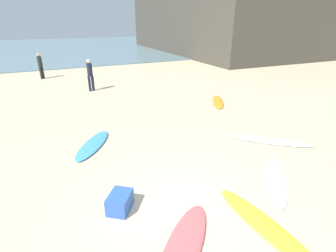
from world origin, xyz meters
name	(u,v)px	position (x,y,z in m)	size (l,w,h in m)	color
ground_plane	(182,210)	(0.00, 0.00, 0.00)	(120.00, 120.00, 0.00)	#C6B28E
ocean_water	(56,47)	(0.00, 38.52, 0.04)	(120.00, 40.00, 0.08)	slate
surfboard_0	(271,141)	(4.10, 1.49, 0.03)	(0.50, 2.55, 0.07)	silver
surfboard_1	(265,226)	(1.18, -1.09, 0.04)	(0.50, 2.41, 0.07)	yellow
surfboard_2	(93,145)	(-1.11, 3.74, 0.04)	(0.58, 2.07, 0.08)	#4299E3
surfboard_3	(275,179)	(2.57, -0.08, 0.03)	(0.51, 2.29, 0.07)	white
surfboard_4	(184,246)	(-0.44, -0.82, 0.04)	(0.59, 2.17, 0.09)	#E05556
surfboard_6	(218,102)	(5.13, 5.69, 0.04)	(0.50, 2.15, 0.07)	orange
beachgoer_mid	(90,73)	(0.13, 10.57, 0.97)	(0.35, 0.35, 1.73)	#191E33
beachgoer_far	(40,65)	(-2.27, 15.33, 0.93)	(0.39, 0.39, 1.67)	black
beach_cooler	(120,202)	(-1.13, 0.59, 0.18)	(0.55, 0.42, 0.37)	#2D56B2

